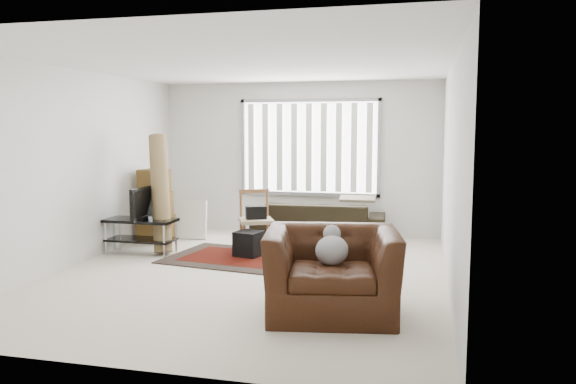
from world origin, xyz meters
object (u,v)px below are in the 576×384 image
at_px(armchair, 332,266).
at_px(sofa, 319,215).
at_px(tv_stand, 141,229).
at_px(side_chair, 256,217).
at_px(moving_boxes, 155,208).

bearing_deg(armchair, sofa, 92.86).
distance_m(tv_stand, armchair, 3.84).
bearing_deg(sofa, armchair, 100.29).
height_order(tv_stand, side_chair, side_chair).
xyz_separation_m(tv_stand, side_chair, (1.62, 0.65, 0.13)).
xyz_separation_m(sofa, armchair, (0.83, -3.72, 0.07)).
height_order(moving_boxes, side_chair, moving_boxes).
height_order(moving_boxes, sofa, moving_boxes).
relative_size(sofa, side_chair, 2.38).
bearing_deg(sofa, side_chair, 49.59).
bearing_deg(armchair, moving_boxes, 130.05).
xyz_separation_m(side_chair, armchair, (1.63, -2.70, -0.01)).
distance_m(tv_stand, sofa, 2.94).
relative_size(moving_boxes, side_chair, 1.30).
bearing_deg(tv_stand, side_chair, 22.01).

